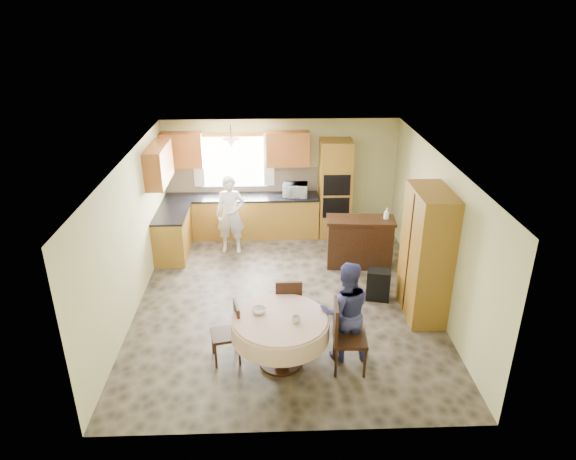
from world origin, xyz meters
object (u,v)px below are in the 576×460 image
at_px(dining_table, 280,328).
at_px(chair_right, 344,333).
at_px(sideboard, 359,244).
at_px(oven_tower, 335,189).
at_px(chair_left, 230,329).
at_px(person_sink, 231,215).
at_px(person_dining, 346,311).
at_px(cupboard, 426,254).
at_px(chair_back, 289,303).

height_order(dining_table, chair_right, chair_right).
bearing_deg(chair_right, sideboard, -9.99).
distance_m(dining_table, chair_right, 0.88).
distance_m(oven_tower, chair_left, 4.74).
bearing_deg(person_sink, chair_left, -82.61).
relative_size(oven_tower, person_sink, 1.32).
distance_m(person_sink, person_dining, 3.96).
height_order(oven_tower, person_dining, oven_tower).
xyz_separation_m(chair_left, person_dining, (1.63, 0.01, 0.25)).
xyz_separation_m(cupboard, chair_right, (-1.47, -1.38, -0.49)).
distance_m(sideboard, cupboard, 1.95).
height_order(person_sink, person_dining, person_sink).
relative_size(oven_tower, person_dining, 1.41).
height_order(oven_tower, chair_left, oven_tower).
height_order(chair_right, person_sink, person_sink).
xyz_separation_m(sideboard, chair_back, (-1.45, -2.20, 0.07)).
xyz_separation_m(chair_left, person_sink, (-0.21, 3.52, 0.30)).
bearing_deg(dining_table, cupboard, 28.23).
bearing_deg(oven_tower, chair_left, -114.86).
bearing_deg(chair_back, oven_tower, -107.16).
bearing_deg(cupboard, sideboard, 113.91).
distance_m(oven_tower, chair_back, 3.88).
distance_m(cupboard, dining_table, 2.70).
bearing_deg(chair_back, cupboard, -166.97).
bearing_deg(sideboard, chair_left, -124.64).
xyz_separation_m(chair_left, chair_back, (0.85, 0.59, 0.03)).
relative_size(person_sink, person_dining, 1.07).
height_order(oven_tower, dining_table, oven_tower).
bearing_deg(dining_table, oven_tower, 73.95).
height_order(oven_tower, sideboard, oven_tower).
height_order(chair_left, chair_right, chair_right).
xyz_separation_m(sideboard, person_sink, (-2.51, 0.72, 0.34)).
bearing_deg(cupboard, person_sink, 143.44).
relative_size(dining_table, person_sink, 0.84).
relative_size(sideboard, chair_back, 1.33).
relative_size(chair_back, chair_right, 0.92).
distance_m(chair_back, person_sink, 3.12).
distance_m(chair_back, person_dining, 1.00).
xyz_separation_m(sideboard, person_dining, (-0.67, -2.79, 0.29)).
distance_m(oven_tower, sideboard, 1.62).
bearing_deg(chair_right, person_dining, -7.64).
bearing_deg(sideboard, person_dining, -98.74).
height_order(cupboard, person_sink, cupboard).
bearing_deg(person_dining, chair_left, -0.99).
relative_size(chair_right, person_sink, 0.65).
relative_size(dining_table, chair_back, 1.41).
bearing_deg(chair_back, person_sink, -70.24).
bearing_deg(chair_back, sideboard, -123.45).
relative_size(chair_right, person_dining, 0.70).
relative_size(chair_left, person_dining, 0.60).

